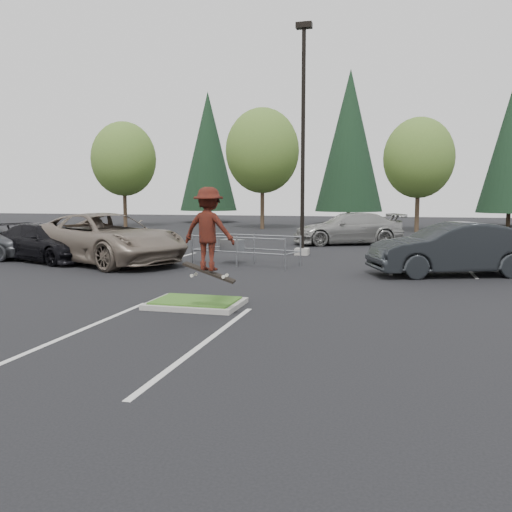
% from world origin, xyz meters
% --- Properties ---
extents(ground, '(120.00, 120.00, 0.00)m').
position_xyz_m(ground, '(0.00, 0.00, 0.00)').
color(ground, black).
rests_on(ground, ground).
extents(grass_median, '(2.20, 1.60, 0.16)m').
position_xyz_m(grass_median, '(0.00, 0.00, 0.08)').
color(grass_median, gray).
rests_on(grass_median, ground).
extents(stall_lines, '(22.62, 17.60, 0.01)m').
position_xyz_m(stall_lines, '(-1.35, 6.02, 0.00)').
color(stall_lines, silver).
rests_on(stall_lines, ground).
extents(light_pole, '(0.70, 0.60, 10.12)m').
position_xyz_m(light_pole, '(0.50, 12.00, 4.56)').
color(light_pole, gray).
rests_on(light_pole, ground).
extents(decid_a, '(5.44, 5.44, 8.91)m').
position_xyz_m(decid_a, '(-18.01, 30.03, 5.58)').
color(decid_a, '#38281C').
rests_on(decid_a, ground).
extents(decid_b, '(5.89, 5.89, 9.64)m').
position_xyz_m(decid_b, '(-6.01, 30.53, 6.04)').
color(decid_b, '#38281C').
rests_on(decid_b, ground).
extents(decid_c, '(5.12, 5.12, 8.38)m').
position_xyz_m(decid_c, '(5.99, 29.83, 5.25)').
color(decid_c, '#38281C').
rests_on(decid_c, ground).
extents(conif_a, '(5.72, 5.72, 13.00)m').
position_xyz_m(conif_a, '(-14.00, 40.00, 7.10)').
color(conif_a, '#38281C').
rests_on(conif_a, ground).
extents(conif_b, '(6.38, 6.38, 14.50)m').
position_xyz_m(conif_b, '(0.00, 40.50, 7.85)').
color(conif_b, '#38281C').
rests_on(conif_b, ground).
extents(conif_c, '(5.50, 5.50, 12.50)m').
position_xyz_m(conif_c, '(14.00, 39.50, 6.85)').
color(conif_c, '#38281C').
rests_on(conif_c, ground).
extents(cart_corral, '(4.29, 2.33, 1.15)m').
position_xyz_m(cart_corral, '(-1.46, 8.10, 0.72)').
color(cart_corral, gray).
rests_on(cart_corral, ground).
extents(skateboarder, '(1.24, 0.80, 2.08)m').
position_xyz_m(skateboarder, '(0.71, -1.00, 1.93)').
color(skateboarder, black).
rests_on(skateboarder, ground).
extents(car_l_tan, '(7.89, 5.95, 1.99)m').
position_xyz_m(car_l_tan, '(-6.50, 7.00, 1.00)').
color(car_l_tan, '#786A5C').
rests_on(car_l_tan, ground).
extents(car_l_black, '(5.75, 3.88, 1.55)m').
position_xyz_m(car_l_black, '(-9.22, 7.00, 0.77)').
color(car_l_black, black).
rests_on(car_l_black, ground).
extents(car_r_charc, '(5.71, 3.63, 1.78)m').
position_xyz_m(car_r_charc, '(6.45, 7.00, 0.89)').
color(car_r_charc, black).
rests_on(car_r_charc, ground).
extents(car_far_silver, '(6.49, 4.69, 1.75)m').
position_xyz_m(car_far_silver, '(2.12, 18.00, 0.87)').
color(car_far_silver, gray).
rests_on(car_far_silver, ground).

